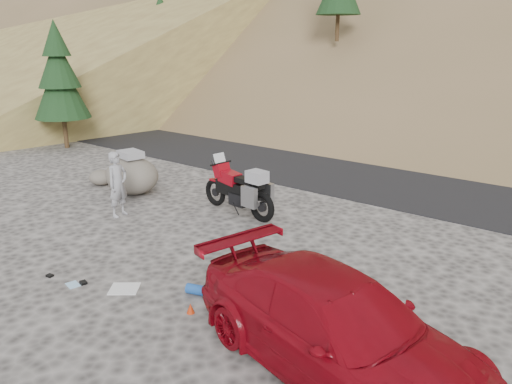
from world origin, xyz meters
TOP-DOWN VIEW (x-y plane):
  - ground at (0.00, 0.00)m, footprint 140.00×140.00m
  - road at (0.00, 9.00)m, footprint 120.00×7.00m
  - conifer_verge at (-11.00, 4.50)m, footprint 2.20×2.20m
  - motorcycle at (-0.08, 2.76)m, footprint 2.49×0.87m
  - man at (-2.39, 0.76)m, footprint 0.48×0.65m
  - red_car at (4.99, -1.24)m, footprint 4.85×2.83m
  - boulder at (-3.67, 2.17)m, footprint 2.05×1.92m
  - small_rock at (-5.17, 2.13)m, footprint 0.87×0.81m
  - gear_white_cloth at (0.90, -1.60)m, footprint 0.67×0.67m
  - gear_blue_mat at (2.08, -0.91)m, footprint 0.48×0.31m
  - gear_bottle at (3.30, -1.29)m, footprint 0.08×0.08m
  - gear_funnel at (2.41, -1.42)m, footprint 0.17×0.17m
  - gear_glove_a at (0.15, -1.94)m, footprint 0.17×0.14m
  - gear_glove_b at (-0.60, -2.17)m, footprint 0.14×0.11m
  - gear_blue_cloth at (0.04, -2.09)m, footprint 0.31×0.25m

SIDE VIEW (x-z plane):
  - ground at x=0.00m, z-range 0.00..0.00m
  - road at x=0.00m, z-range -0.03..0.03m
  - man at x=-2.39m, z-range -0.82..0.82m
  - red_car at x=4.99m, z-range -0.66..0.66m
  - gear_blue_cloth at x=0.04m, z-range 0.00..0.01m
  - gear_white_cloth at x=0.90m, z-range 0.00..0.02m
  - gear_glove_b at x=-0.60m, z-range 0.00..0.04m
  - gear_glove_a at x=0.15m, z-range 0.00..0.04m
  - gear_funnel at x=2.41m, z-range 0.00..0.17m
  - gear_blue_mat at x=2.08m, z-range 0.00..0.18m
  - gear_bottle at x=3.30m, z-range 0.00..0.19m
  - small_rock at x=-5.17m, z-range 0.00..0.46m
  - boulder at x=-3.67m, z-range -0.08..1.17m
  - motorcycle at x=-0.08m, z-range -0.11..1.38m
  - conifer_verge at x=-11.00m, z-range 0.37..5.41m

